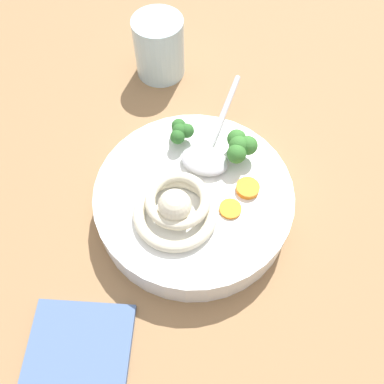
{
  "coord_description": "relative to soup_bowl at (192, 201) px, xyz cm",
  "views": [
    {
      "loc": [
        -22.31,
        -0.19,
        52.39
      ],
      "look_at": [
        2.93,
        -3.29,
        9.03
      ],
      "focal_mm": 39.2,
      "sensor_mm": 36.0,
      "label": 1
    }
  ],
  "objects": [
    {
      "name": "soup_spoon",
      "position": [
        5.06,
        -2.46,
        3.02
      ],
      "size": [
        16.95,
        10.59,
        1.6
      ],
      "rotation": [
        0.0,
        0.0,
        5.83
      ],
      "color": "#B7B7BC",
      "rests_on": "soup_bowl"
    },
    {
      "name": "table_slab",
      "position": [
        -2.93,
        3.29,
        -4.59
      ],
      "size": [
        110.93,
        110.93,
        4.43
      ],
      "primitive_type": "cube",
      "color": "#936D47",
      "rests_on": "ground"
    },
    {
      "name": "carrot_slice_center",
      "position": [
        -0.49,
        -6.47,
        2.6
      ],
      "size": [
        2.83,
        2.83,
        0.75
      ],
      "primitive_type": "cylinder",
      "color": "orange",
      "rests_on": "soup_bowl"
    },
    {
      "name": "carrot_slice_beside_noodles",
      "position": [
        -3.16,
        -3.96,
        2.43
      ],
      "size": [
        2.63,
        2.63,
        0.41
      ],
      "primitive_type": "cylinder",
      "color": "orange",
      "rests_on": "soup_bowl"
    },
    {
      "name": "noodle_pile",
      "position": [
        -2.34,
        2.36,
        3.57
      ],
      "size": [
        10.78,
        10.56,
        4.33
      ],
      "color": "beige",
      "rests_on": "soup_bowl"
    },
    {
      "name": "broccoli_floret_far",
      "position": [
        4.36,
        -6.2,
        4.54
      ],
      "size": [
        4.67,
        4.02,
        3.69
      ],
      "color": "#7A9E60",
      "rests_on": "soup_bowl"
    },
    {
      "name": "folded_napkin",
      "position": [
        -18.27,
        14.9,
        -1.98
      ],
      "size": [
        17.31,
        13.79,
        0.8
      ],
      "primitive_type": "cube",
      "rotation": [
        0.0,
        0.0,
        -0.19
      ],
      "color": "#4C6693",
      "rests_on": "table_slab"
    },
    {
      "name": "broccoli_floret_front",
      "position": [
        7.93,
        0.66,
        4.02
      ],
      "size": [
        3.63,
        3.12,
        2.87
      ],
      "color": "#7A9E60",
      "rests_on": "soup_bowl"
    },
    {
      "name": "drinking_glass",
      "position": [
        25.66,
        2.02,
        2.27
      ],
      "size": [
        7.56,
        7.56,
        9.3
      ],
      "primitive_type": "cylinder",
      "color": "silver",
      "rests_on": "table_slab"
    },
    {
      "name": "soup_bowl",
      "position": [
        0.0,
        0.0,
        0.0
      ],
      "size": [
        24.22,
        24.22,
        4.6
      ],
      "color": "white",
      "rests_on": "table_slab"
    }
  ]
}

